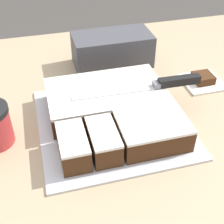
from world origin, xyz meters
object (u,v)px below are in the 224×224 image
Objects in this scene: brownie at (203,78)px; storage_box at (112,50)px; cake_board at (112,122)px; cake at (113,111)px; knife at (165,83)px.

brownie is 0.30m from storage_box.
brownie is at bearing 19.54° from cake_board.
storage_box is at bearing 141.58° from brownie.
cake_board is 1.21× the size of cake.
brownie is at bearing -38.42° from storage_box.
brownie is (0.16, 0.08, -0.06)m from knife.
knife is at bearing -153.96° from brownie.
storage_box is at bearing 75.24° from cake.
cake is 5.46× the size of brownie.
cake_board is at bearing -105.18° from storage_box.
cake is 0.31m from storage_box.
brownie is at bearing 19.22° from cake.
knife reaches higher than cake.
cake is 0.16m from knife.
knife is at bearing -74.90° from storage_box.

